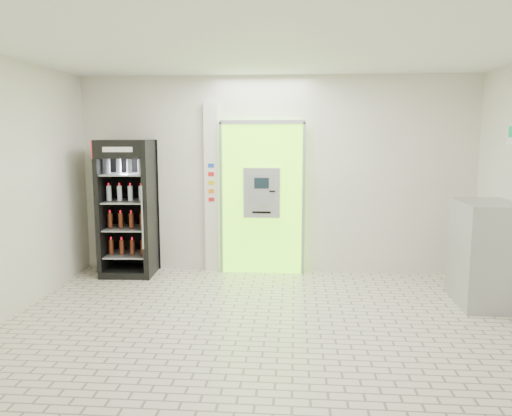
# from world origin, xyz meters

# --- Properties ---
(ground) EXTENTS (6.00, 6.00, 0.00)m
(ground) POSITION_xyz_m (0.00, 0.00, 0.00)
(ground) COLOR beige
(ground) RESTS_ON ground
(room_shell) EXTENTS (6.00, 6.00, 6.00)m
(room_shell) POSITION_xyz_m (0.00, 0.00, 1.84)
(room_shell) COLOR silver
(room_shell) RESTS_ON ground
(atm_assembly) EXTENTS (1.30, 0.24, 2.33)m
(atm_assembly) POSITION_xyz_m (-0.20, 2.41, 1.17)
(atm_assembly) COLOR #74E716
(atm_assembly) RESTS_ON ground
(pillar) EXTENTS (0.22, 0.11, 2.60)m
(pillar) POSITION_xyz_m (-0.98, 2.45, 1.30)
(pillar) COLOR silver
(pillar) RESTS_ON ground
(beverage_cooler) EXTENTS (0.80, 0.75, 2.04)m
(beverage_cooler) POSITION_xyz_m (-2.21, 2.16, 0.98)
(beverage_cooler) COLOR black
(beverage_cooler) RESTS_ON ground
(steel_cabinet) EXTENTS (0.67, 0.99, 1.29)m
(steel_cabinet) POSITION_xyz_m (2.67, 1.16, 0.65)
(steel_cabinet) COLOR #9C9EA3
(steel_cabinet) RESTS_ON ground
(exit_sign) EXTENTS (0.02, 0.22, 0.26)m
(exit_sign) POSITION_xyz_m (2.99, 1.40, 2.12)
(exit_sign) COLOR white
(exit_sign) RESTS_ON room_shell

